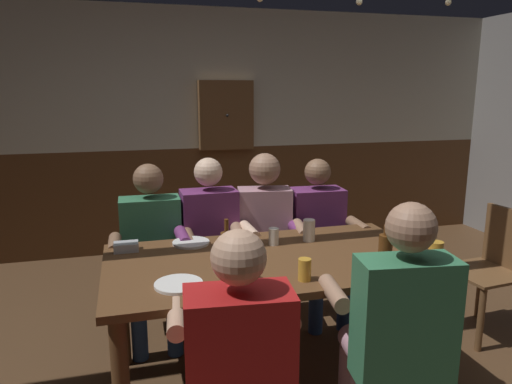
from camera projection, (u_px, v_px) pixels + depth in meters
The scene contains 22 objects.
back_wall_upper at pixel (197, 79), 4.88m from camera, with size 6.70×0.12×1.41m, color beige.
back_wall_wainscot at pixel (200, 197), 5.15m from camera, with size 6.70×0.12×1.08m, color brown.
dining_table at pixel (269, 275), 2.68m from camera, with size 1.80×0.98×0.76m.
person_0 at pixel (152, 245), 3.20m from camera, with size 0.54×0.51×1.20m.
person_1 at pixel (212, 239), 3.30m from camera, with size 0.53×0.53×1.23m.
person_2 at pixel (266, 231), 3.41m from camera, with size 0.55×0.56×1.24m.
person_3 at pixel (319, 232), 3.52m from camera, with size 0.54×0.54×1.19m.
person_4 at pixel (237, 350), 1.92m from camera, with size 0.58×0.56×1.19m.
person_5 at pixel (397, 322), 2.10m from camera, with size 0.59×0.54×1.24m.
chair_empty_near_left at pixel (493, 267), 3.31m from camera, with size 0.48×0.48×0.88m.
table_candle at pixel (229, 238), 2.90m from camera, with size 0.04×0.04×0.08m, color #F9E08C.
condiment_caddy at pixel (126, 247), 2.78m from camera, with size 0.14×0.10×0.05m, color #B2B7BC.
plate_0 at pixel (191, 243), 2.91m from camera, with size 0.22×0.22×0.01m, color white.
plate_1 at pixel (179, 284), 2.29m from camera, with size 0.23×0.23×0.01m, color white.
bottle_0 at pixel (227, 244), 2.64m from camera, with size 0.07×0.07×0.23m.
bottle_1 at pixel (385, 254), 2.41m from camera, with size 0.07×0.07×0.26m.
pint_glass_0 at pixel (274, 236), 2.88m from camera, with size 0.06×0.06×0.10m, color white.
pint_glass_1 at pixel (309, 230), 2.95m from camera, with size 0.07×0.07×0.14m, color white.
pint_glass_2 at pixel (435, 255), 2.49m from camera, with size 0.08×0.08×0.15m, color gold.
pint_glass_3 at pixel (305, 270), 2.34m from camera, with size 0.07×0.07×0.11m, color gold.
pint_glass_4 at pixel (243, 269), 2.35m from camera, with size 0.08×0.08×0.12m, color #E5C64C.
wall_dart_cabinet at pixel (226, 115), 4.91m from camera, with size 0.56×0.15×0.70m.
Camera 1 is at (-0.74, -2.31, 1.69)m, focal length 33.49 mm.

